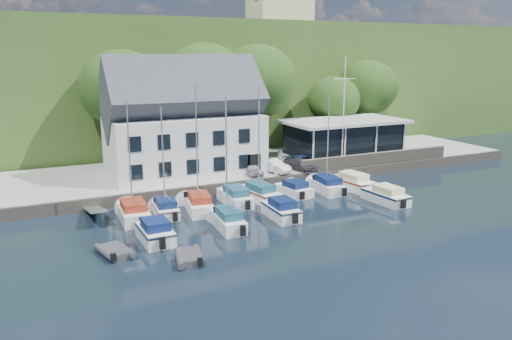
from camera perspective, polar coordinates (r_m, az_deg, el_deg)
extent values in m
plane|color=black|center=(37.55, 10.07, -5.94)|extent=(180.00, 180.00, 0.00)
cube|color=#9A9B95|center=(52.07, -1.05, 0.25)|extent=(60.00, 13.00, 1.00)
cube|color=#655D51|center=(46.39, 2.25, -1.38)|extent=(60.00, 0.30, 1.00)
cube|color=#2E4B1C|center=(93.21, -12.59, 10.35)|extent=(160.00, 75.00, 16.00)
cube|color=#546432|center=(102.96, -9.38, 15.27)|extent=(50.00, 30.00, 0.30)
cube|color=#655D51|center=(52.94, 13.66, 1.31)|extent=(18.00, 0.50, 1.20)
imported|color=#B5B5BA|center=(46.95, -0.60, 0.16)|extent=(1.47, 3.43, 1.15)
imported|color=silver|center=(47.99, 1.96, 0.51)|extent=(2.42, 4.07, 1.27)
imported|color=#323238|center=(49.01, 5.06, 0.65)|extent=(2.52, 4.19, 1.14)
imported|color=#2C4787|center=(50.46, 5.44, 1.04)|extent=(2.09, 3.66, 1.18)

